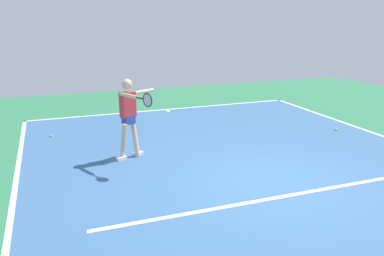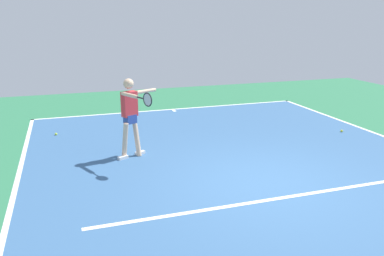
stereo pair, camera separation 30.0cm
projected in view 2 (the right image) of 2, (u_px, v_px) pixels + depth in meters
name	position (u px, v px, depth m)	size (l,w,h in m)	color
ground_plane	(264.00, 183.00, 7.65)	(21.74, 21.74, 0.00)	#2D754C
court_surface	(264.00, 183.00, 7.65)	(9.26, 13.41, 0.00)	#38608E
court_line_baseline_near	(172.00, 109.00, 13.72)	(9.26, 0.10, 0.01)	white
court_line_sideline_right	(8.00, 219.00, 6.26)	(0.10, 13.41, 0.01)	white
court_line_service	(282.00, 198.00, 7.00)	(6.95, 0.10, 0.01)	white
court_line_centre_mark	(174.00, 111.00, 13.54)	(0.10, 0.30, 0.01)	white
tennis_player	(131.00, 112.00, 8.77)	(1.03, 1.39, 1.83)	beige
tennis_ball_centre_court	(56.00, 134.00, 10.71)	(0.07, 0.07, 0.07)	#C6E53D
tennis_ball_by_sideline	(342.00, 131.00, 11.01)	(0.07, 0.07, 0.07)	yellow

